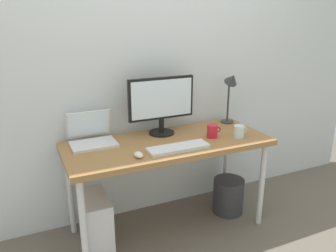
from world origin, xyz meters
The scene contains 12 objects.
ground_plane centered at (0.00, 0.00, 0.00)m, with size 6.00×6.00×0.00m, color #665B51.
back_wall centered at (0.00, 0.37, 1.30)m, with size 4.40×0.04×2.60m, color silver.
desk centered at (0.00, 0.00, 0.67)m, with size 1.52×0.62×0.74m.
monitor centered at (0.03, 0.18, 0.99)m, with size 0.53×0.20×0.45m.
laptop centered at (-0.52, 0.20, 0.79)m, with size 0.32×0.28×0.23m.
desk_lamp centered at (0.66, 0.18, 1.06)m, with size 0.11×0.16×0.45m.
keyboard centered at (0.00, -0.17, 0.75)m, with size 0.44×0.14×0.02m, color silver.
mouse centered at (-0.30, -0.19, 0.75)m, with size 0.06×0.09×0.03m, color silver.
coffee_mug centered at (0.34, -0.06, 0.79)m, with size 0.12×0.08×0.10m.
glass_cup centered at (0.53, -0.14, 0.78)m, with size 0.12×0.08×0.09m.
computer_tower centered at (-0.58, -0.03, 0.21)m, with size 0.18×0.36×0.42m, color silver.
wastebasket centered at (0.57, 0.00, 0.15)m, with size 0.26×0.26×0.30m, color #333338.
Camera 1 is at (-0.98, -2.15, 1.63)m, focal length 36.55 mm.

